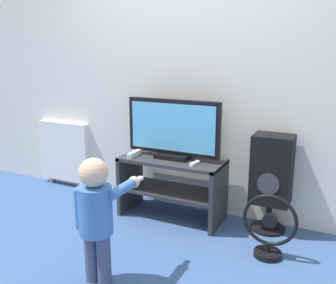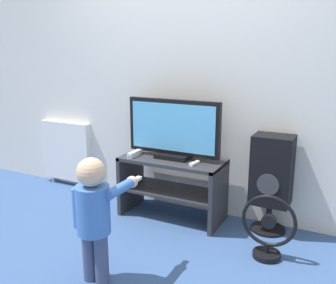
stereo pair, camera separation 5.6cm
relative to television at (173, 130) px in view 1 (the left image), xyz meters
name	(u,v)px [view 1 (the left image)]	position (x,y,z in m)	size (l,w,h in m)	color
ground_plane	(162,225)	(0.00, -0.24, -0.82)	(16.00, 16.00, 0.00)	#38568C
wall_back	(186,74)	(0.00, 0.28, 0.48)	(10.00, 0.06, 2.60)	silver
tv_stand	(172,179)	(0.00, -0.02, -0.46)	(0.94, 0.43, 0.56)	#2D2D33
television	(173,130)	(0.00, 0.00, 0.00)	(0.88, 0.20, 0.53)	black
game_console	(134,154)	(-0.34, -0.11, -0.24)	(0.05, 0.19, 0.05)	white
remote_primary	(195,163)	(0.25, -0.10, -0.25)	(0.05, 0.13, 0.03)	white
child	(97,211)	(0.00, -1.15, -0.31)	(0.33, 0.49, 0.86)	#3F4C72
speaker_tower	(272,172)	(0.86, 0.10, -0.30)	(0.33, 0.29, 0.84)	black
floor_fan	(269,229)	(0.95, -0.34, -0.60)	(0.41, 0.21, 0.50)	black
radiator	(65,152)	(-1.46, 0.21, -0.43)	(0.64, 0.08, 0.73)	white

